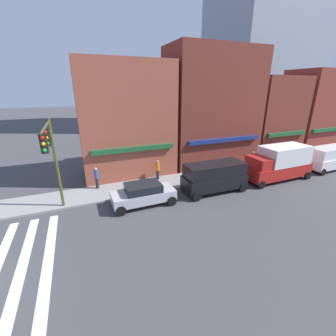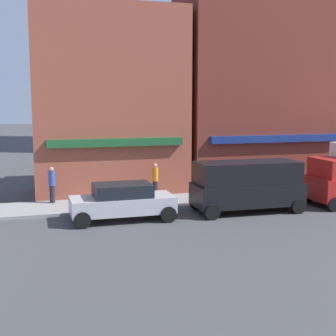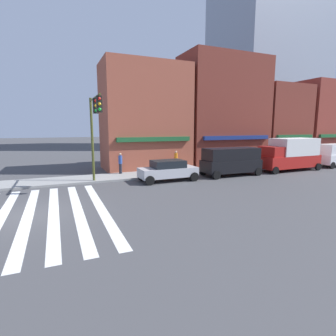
{
  "view_description": "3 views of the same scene",
  "coord_description": "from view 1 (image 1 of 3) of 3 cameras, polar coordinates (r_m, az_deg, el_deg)",
  "views": [
    {
      "loc": [
        5.4,
        -9.12,
        7.89
      ],
      "look_at": [
        11.55,
        6.0,
        2.0
      ],
      "focal_mm": 24.0,
      "sensor_mm": 36.0,
      "label": 1
    },
    {
      "loc": [
        5.68,
        -14.67,
        5.02
      ],
      "look_at": [
        11.55,
        6.0,
        2.0
      ],
      "focal_mm": 50.0,
      "sensor_mm": 36.0,
      "label": 2
    },
    {
      "loc": [
        1.37,
        -13.37,
        4.08
      ],
      "look_at": [
        9.15,
        4.7,
        1.0
      ],
      "focal_mm": 28.0,
      "sensor_mm": 36.0,
      "label": 3
    }
  ],
  "objects": [
    {
      "name": "sedan_silver",
      "position": [
        15.96,
        -6.27,
        -6.49
      ],
      "size": [
        4.42,
        2.02,
        1.59
      ],
      "rotation": [
        0.0,
        0.0,
        0.01
      ],
      "color": "#B7B7BC",
      "rests_on": "ground_plane"
    },
    {
      "name": "traffic_signal",
      "position": [
        14.47,
        -27.54,
        3.7
      ],
      "size": [
        0.32,
        4.32,
        6.13
      ],
      "color": "#474C1E",
      "rests_on": "ground_plane"
    },
    {
      "name": "storefront_row",
      "position": [
        25.86,
        14.89,
        13.22
      ],
      "size": [
        31.2,
        5.3,
        11.63
      ],
      "color": "#9E4C38",
      "rests_on": "ground_plane"
    },
    {
      "name": "van_white",
      "position": [
        27.71,
        35.77,
        2.24
      ],
      "size": [
        5.06,
        2.22,
        2.34
      ],
      "rotation": [
        0.0,
        0.0,
        0.03
      ],
      "color": "white",
      "rests_on": "ground_plane"
    },
    {
      "name": "pedestrian_blue_shirt",
      "position": [
        18.88,
        -17.69,
        -2.32
      ],
      "size": [
        0.32,
        0.32,
        1.77
      ],
      "rotation": [
        0.0,
        0.0,
        2.03
      ],
      "color": "#23232D",
      "rests_on": "sidewalk_left"
    },
    {
      "name": "box_truck_red",
      "position": [
        22.25,
        26.28,
        1.27
      ],
      "size": [
        6.23,
        2.42,
        3.04
      ],
      "rotation": [
        0.0,
        0.0,
        0.01
      ],
      "color": "#B21E19",
      "rests_on": "ground_plane"
    },
    {
      "name": "van_black",
      "position": [
        18.06,
        11.69,
        -2.04
      ],
      "size": [
        5.03,
        2.22,
        2.34
      ],
      "rotation": [
        0.0,
        0.0,
        -0.02
      ],
      "color": "black",
      "rests_on": "ground_plane"
    },
    {
      "name": "pedestrian_orange_vest",
      "position": [
        19.77,
        -2.64,
        -0.36
      ],
      "size": [
        0.32,
        0.32,
        1.77
      ],
      "rotation": [
        0.0,
        0.0,
        1.72
      ],
      "color": "#23232D",
      "rests_on": "sidewalk_left"
    },
    {
      "name": "sidewalk_left",
      "position": [
        19.15,
        -36.5,
        -8.45
      ],
      "size": [
        120.0,
        3.0,
        0.15
      ],
      "color": "gray",
      "rests_on": "ground_plane"
    },
    {
      "name": "pedestrian_grey_coat",
      "position": [
        23.96,
        20.69,
        2.0
      ],
      "size": [
        0.32,
        0.32,
        1.77
      ],
      "rotation": [
        0.0,
        0.0,
        4.81
      ],
      "color": "#23232D",
      "rests_on": "sidewalk_left"
    }
  ]
}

